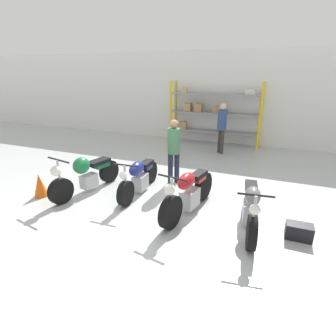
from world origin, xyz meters
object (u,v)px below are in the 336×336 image
(traffic_cone, at_px, (40,185))
(motorcycle_blue, at_px, (139,177))
(motorcycle_grey, at_px, (251,206))
(person_near_rack, at_px, (222,124))
(toolbox, at_px, (299,231))
(person_browsing, at_px, (174,147))
(shelving_rack, at_px, (211,112))
(motorcycle_red, at_px, (189,193))
(motorcycle_green, at_px, (86,174))

(traffic_cone, bearing_deg, motorcycle_blue, 26.67)
(traffic_cone, bearing_deg, motorcycle_grey, 6.03)
(person_near_rack, height_order, traffic_cone, person_near_rack)
(motorcycle_grey, relative_size, toolbox, 4.52)
(motorcycle_grey, bearing_deg, person_browsing, -131.79)
(shelving_rack, bearing_deg, person_near_rack, -60.84)
(toolbox, bearing_deg, person_near_rack, 116.11)
(shelving_rack, height_order, person_near_rack, shelving_rack)
(toolbox, bearing_deg, motorcycle_red, 175.18)
(person_near_rack, bearing_deg, toolbox, 77.10)
(person_browsing, bearing_deg, shelving_rack, -40.29)
(motorcycle_grey, bearing_deg, toolbox, 75.82)
(motorcycle_green, bearing_deg, person_browsing, 137.91)
(person_browsing, height_order, person_near_rack, person_near_rack)
(motorcycle_red, xyz_separation_m, person_browsing, (-0.84, 1.36, 0.55))
(toolbox, bearing_deg, person_browsing, 152.33)
(motorcycle_red, bearing_deg, person_near_rack, -166.62)
(shelving_rack, relative_size, motorcycle_green, 1.74)
(motorcycle_blue, relative_size, motorcycle_grey, 0.98)
(motorcycle_grey, bearing_deg, motorcycle_blue, -108.94)
(motorcycle_green, bearing_deg, shelving_rack, 174.57)
(person_near_rack, height_order, toolbox, person_near_rack)
(motorcycle_blue, bearing_deg, motorcycle_green, -71.97)
(shelving_rack, height_order, motorcycle_blue, shelving_rack)
(motorcycle_green, height_order, motorcycle_red, motorcycle_green)
(motorcycle_grey, bearing_deg, motorcycle_green, -98.83)
(motorcycle_red, distance_m, motorcycle_grey, 1.24)
(motorcycle_grey, xyz_separation_m, person_near_rack, (-1.47, 4.63, 0.64))
(motorcycle_red, height_order, traffic_cone, motorcycle_red)
(toolbox, bearing_deg, traffic_cone, -175.94)
(person_browsing, bearing_deg, motorcycle_blue, 106.94)
(person_near_rack, bearing_deg, motorcycle_red, 53.91)
(motorcycle_blue, distance_m, motorcycle_grey, 2.69)
(motorcycle_grey, height_order, traffic_cone, motorcycle_grey)
(motorcycle_blue, height_order, motorcycle_grey, motorcycle_grey)
(person_near_rack, bearing_deg, motorcycle_green, 23.46)
(person_browsing, bearing_deg, motorcycle_green, 85.82)
(motorcycle_blue, distance_m, person_browsing, 1.20)
(person_browsing, bearing_deg, motorcycle_red, 170.41)
(motorcycle_grey, height_order, person_near_rack, person_near_rack)
(shelving_rack, xyz_separation_m, motorcycle_red, (0.92, -5.79, -0.85))
(motorcycle_grey, bearing_deg, motorcycle_red, -100.61)
(person_browsing, relative_size, person_near_rack, 0.94)
(shelving_rack, distance_m, person_browsing, 4.44)
(motorcycle_green, height_order, person_near_rack, person_near_rack)
(motorcycle_green, relative_size, person_browsing, 1.23)
(shelving_rack, distance_m, motorcycle_grey, 6.31)
(shelving_rack, height_order, motorcycle_green, shelving_rack)
(person_near_rack, bearing_deg, traffic_cone, 18.79)
(motorcycle_red, relative_size, traffic_cone, 3.74)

